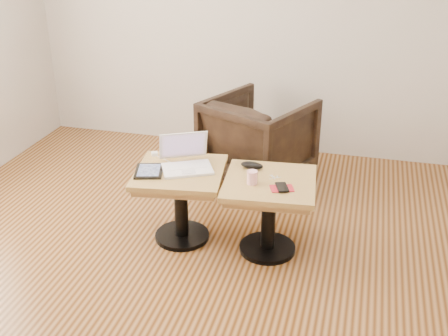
% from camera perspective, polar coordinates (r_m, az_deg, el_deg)
% --- Properties ---
extents(room_shell, '(4.52, 4.52, 2.71)m').
position_cam_1_polar(room_shell, '(2.83, -2.15, 9.99)').
color(room_shell, '#4C290F').
rests_on(room_shell, ground).
extents(side_table_left, '(0.64, 0.64, 0.52)m').
position_cam_1_polar(side_table_left, '(3.74, -4.45, -1.99)').
color(side_table_left, black).
rests_on(side_table_left, ground).
extents(side_table_right, '(0.62, 0.62, 0.52)m').
position_cam_1_polar(side_table_right, '(3.60, 4.62, -3.12)').
color(side_table_right, black).
rests_on(side_table_right, ground).
extents(laptop, '(0.42, 0.41, 0.22)m').
position_cam_1_polar(laptop, '(3.70, -3.89, 0.71)').
color(laptop, white).
rests_on(laptop, side_table_left).
extents(tablet, '(0.23, 0.26, 0.02)m').
position_cam_1_polar(tablet, '(3.67, -7.63, -0.31)').
color(tablet, black).
rests_on(tablet, side_table_left).
extents(charging_adapter, '(0.06, 0.06, 0.02)m').
position_cam_1_polar(charging_adapter, '(3.91, -7.07, 1.45)').
color(charging_adapter, white).
rests_on(charging_adapter, side_table_left).
extents(glasses_case, '(0.16, 0.08, 0.05)m').
position_cam_1_polar(glasses_case, '(3.69, 2.85, 0.28)').
color(glasses_case, black).
rests_on(glasses_case, side_table_right).
extents(striped_cup, '(0.07, 0.07, 0.09)m').
position_cam_1_polar(striped_cup, '(3.48, 2.88, -0.96)').
color(striped_cup, '#EE6A7A').
rests_on(striped_cup, side_table_right).
extents(earbuds_tangle, '(0.07, 0.05, 0.01)m').
position_cam_1_polar(earbuds_tangle, '(3.58, 5.12, -0.89)').
color(earbuds_tangle, white).
rests_on(earbuds_tangle, side_table_right).
extents(phone_on_sleeve, '(0.16, 0.14, 0.02)m').
position_cam_1_polar(phone_on_sleeve, '(3.44, 5.91, -2.01)').
color(phone_on_sleeve, maroon).
rests_on(phone_on_sleeve, side_table_right).
extents(armchair, '(1.00, 1.01, 0.70)m').
position_cam_1_polar(armchair, '(4.63, 3.51, 3.01)').
color(armchair, black).
rests_on(armchair, ground).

